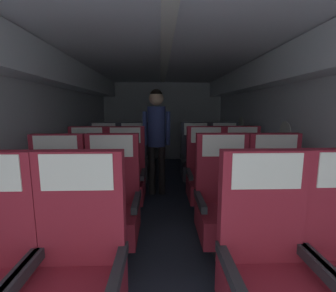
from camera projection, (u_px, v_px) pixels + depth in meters
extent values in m
cube|color=#2D3342|center=(166.00, 213.00, 3.15)|extent=(3.37, 7.13, 0.02)
cube|color=silver|center=(39.00, 135.00, 2.94)|extent=(0.08, 6.73, 2.07)
cube|color=silver|center=(288.00, 134.00, 3.04)|extent=(0.08, 6.73, 2.07)
cube|color=silver|center=(166.00, 49.00, 2.83)|extent=(3.25, 6.73, 0.06)
cube|color=silver|center=(163.00, 121.00, 6.33)|extent=(3.25, 0.06, 2.07)
cube|color=silver|center=(50.00, 67.00, 2.82)|extent=(0.32, 6.46, 0.36)
cube|color=silver|center=(278.00, 69.00, 2.91)|extent=(0.32, 6.46, 0.36)
cube|color=white|center=(166.00, 53.00, 2.83)|extent=(0.12, 6.06, 0.02)
cylinder|color=white|center=(285.00, 131.00, 3.03)|extent=(0.01, 0.26, 0.26)
cylinder|color=white|center=(241.00, 123.00, 4.69)|extent=(0.01, 0.26, 0.26)
cube|color=#28282D|center=(19.00, 273.00, 1.16)|extent=(0.05, 0.43, 0.06)
cube|color=maroon|center=(82.00, 208.00, 1.34)|extent=(0.48, 0.09, 0.66)
cube|color=#28282D|center=(118.00, 270.00, 1.18)|extent=(0.05, 0.43, 0.06)
cube|color=#28282D|center=(24.00, 272.00, 1.16)|extent=(0.05, 0.43, 0.06)
cube|color=silver|center=(77.00, 172.00, 1.25)|extent=(0.39, 0.01, 0.20)
cube|color=#28282D|center=(322.00, 266.00, 1.21)|extent=(0.05, 0.43, 0.06)
cube|color=maroon|center=(261.00, 206.00, 1.36)|extent=(0.48, 0.09, 0.66)
cube|color=#28282D|center=(320.00, 267.00, 1.20)|extent=(0.05, 0.43, 0.06)
cube|color=#28282D|center=(230.00, 269.00, 1.18)|extent=(0.05, 0.43, 0.06)
cube|color=silver|center=(267.00, 171.00, 1.27)|extent=(0.39, 0.01, 0.20)
cube|color=#38383D|center=(55.00, 251.00, 2.08)|extent=(0.17, 0.18, 0.24)
cube|color=maroon|center=(53.00, 226.00, 2.05)|extent=(0.48, 0.51, 0.24)
cube|color=maroon|center=(60.00, 169.00, 2.18)|extent=(0.48, 0.09, 0.66)
cube|color=#28282D|center=(79.00, 203.00, 2.02)|extent=(0.05, 0.43, 0.06)
cube|color=#28282D|center=(24.00, 203.00, 2.01)|extent=(0.05, 0.43, 0.06)
cube|color=silver|center=(55.00, 147.00, 2.10)|extent=(0.39, 0.01, 0.20)
cube|color=#38383D|center=(112.00, 249.00, 2.12)|extent=(0.17, 0.18, 0.24)
cube|color=maroon|center=(111.00, 224.00, 2.08)|extent=(0.48, 0.51, 0.24)
cube|color=maroon|center=(114.00, 169.00, 2.22)|extent=(0.48, 0.09, 0.66)
cube|color=#28282D|center=(137.00, 201.00, 2.06)|extent=(0.05, 0.43, 0.06)
cube|color=#28282D|center=(83.00, 202.00, 2.04)|extent=(0.05, 0.43, 0.06)
cube|color=silver|center=(112.00, 146.00, 2.13)|extent=(0.39, 0.01, 0.20)
cube|color=#38383D|center=(277.00, 247.00, 2.15)|extent=(0.17, 0.18, 0.24)
cube|color=maroon|center=(279.00, 222.00, 2.11)|extent=(0.48, 0.51, 0.24)
cube|color=maroon|center=(272.00, 168.00, 2.25)|extent=(0.48, 0.09, 0.66)
cube|color=#28282D|center=(307.00, 200.00, 2.09)|extent=(0.05, 0.43, 0.06)
cube|color=#28282D|center=(255.00, 200.00, 2.07)|extent=(0.05, 0.43, 0.06)
cube|color=silver|center=(276.00, 146.00, 2.16)|extent=(0.39, 0.01, 0.20)
cube|color=#38383D|center=(224.00, 247.00, 2.15)|extent=(0.17, 0.18, 0.24)
cube|color=maroon|center=(225.00, 222.00, 2.11)|extent=(0.48, 0.51, 0.24)
cube|color=maroon|center=(221.00, 168.00, 2.24)|extent=(0.48, 0.09, 0.66)
cube|color=#28282D|center=(252.00, 200.00, 2.08)|extent=(0.05, 0.43, 0.06)
cube|color=#28282D|center=(200.00, 201.00, 2.07)|extent=(0.05, 0.43, 0.06)
cube|color=silver|center=(223.00, 146.00, 2.16)|extent=(0.39, 0.01, 0.20)
cube|color=#38383D|center=(87.00, 208.00, 2.99)|extent=(0.17, 0.18, 0.24)
cube|color=maroon|center=(86.00, 190.00, 2.95)|extent=(0.48, 0.51, 0.24)
cube|color=maroon|center=(89.00, 152.00, 3.08)|extent=(0.48, 0.09, 0.66)
cube|color=#28282D|center=(104.00, 174.00, 2.92)|extent=(0.05, 0.43, 0.06)
cube|color=#28282D|center=(66.00, 174.00, 2.91)|extent=(0.05, 0.43, 0.06)
cube|color=silver|center=(87.00, 135.00, 3.00)|extent=(0.39, 0.01, 0.20)
cube|color=#38383D|center=(125.00, 208.00, 2.99)|extent=(0.17, 0.18, 0.24)
cube|color=maroon|center=(125.00, 190.00, 2.95)|extent=(0.48, 0.51, 0.24)
cube|color=maroon|center=(126.00, 152.00, 3.08)|extent=(0.48, 0.09, 0.66)
cube|color=#28282D|center=(143.00, 174.00, 2.92)|extent=(0.05, 0.43, 0.06)
cube|color=#28282D|center=(106.00, 174.00, 2.91)|extent=(0.05, 0.43, 0.06)
cube|color=silver|center=(125.00, 135.00, 3.00)|extent=(0.39, 0.01, 0.20)
cube|color=#38383D|center=(243.00, 206.00, 3.05)|extent=(0.17, 0.18, 0.24)
cube|color=maroon|center=(244.00, 188.00, 3.01)|extent=(0.48, 0.51, 0.24)
cube|color=maroon|center=(240.00, 151.00, 3.14)|extent=(0.48, 0.09, 0.66)
cube|color=#28282D|center=(263.00, 172.00, 2.98)|extent=(0.05, 0.43, 0.06)
cube|color=#28282D|center=(227.00, 173.00, 2.97)|extent=(0.05, 0.43, 0.06)
cube|color=silver|center=(242.00, 135.00, 3.06)|extent=(0.39, 0.01, 0.20)
cube|color=#38383D|center=(207.00, 207.00, 3.02)|extent=(0.17, 0.18, 0.24)
cube|color=maroon|center=(207.00, 189.00, 2.98)|extent=(0.48, 0.51, 0.24)
cube|color=maroon|center=(205.00, 151.00, 3.12)|extent=(0.48, 0.09, 0.66)
cube|color=#28282D|center=(226.00, 173.00, 2.96)|extent=(0.05, 0.43, 0.06)
cube|color=#28282D|center=(189.00, 173.00, 2.94)|extent=(0.05, 0.43, 0.06)
cube|color=silver|center=(206.00, 135.00, 3.03)|extent=(0.39, 0.01, 0.20)
cube|color=#38383D|center=(104.00, 185.00, 3.86)|extent=(0.17, 0.18, 0.24)
cube|color=#33333D|center=(103.00, 171.00, 3.83)|extent=(0.48, 0.51, 0.24)
cube|color=#33333D|center=(105.00, 142.00, 3.96)|extent=(0.48, 0.09, 0.66)
cube|color=#28282D|center=(117.00, 159.00, 3.80)|extent=(0.05, 0.43, 0.06)
cube|color=#28282D|center=(88.00, 159.00, 3.79)|extent=(0.05, 0.43, 0.06)
cube|color=silver|center=(104.00, 129.00, 3.88)|extent=(0.39, 0.01, 0.20)
cube|color=#38383D|center=(133.00, 185.00, 3.88)|extent=(0.17, 0.18, 0.24)
cube|color=#33333D|center=(133.00, 171.00, 3.84)|extent=(0.48, 0.51, 0.24)
cube|color=#33333D|center=(134.00, 142.00, 3.98)|extent=(0.48, 0.09, 0.66)
cube|color=#28282D|center=(147.00, 158.00, 3.82)|extent=(0.05, 0.43, 0.06)
cube|color=#28282D|center=(118.00, 159.00, 3.80)|extent=(0.05, 0.43, 0.06)
cube|color=silver|center=(133.00, 129.00, 3.89)|extent=(0.39, 0.01, 0.20)
cube|color=#38383D|center=(225.00, 184.00, 3.93)|extent=(0.17, 0.18, 0.24)
cube|color=#33333D|center=(226.00, 170.00, 3.89)|extent=(0.48, 0.51, 0.24)
cube|color=#33333D|center=(223.00, 142.00, 4.02)|extent=(0.48, 0.09, 0.66)
cube|color=#28282D|center=(240.00, 158.00, 3.86)|extent=(0.05, 0.43, 0.06)
cube|color=#28282D|center=(212.00, 158.00, 3.85)|extent=(0.05, 0.43, 0.06)
cube|color=silver|center=(225.00, 129.00, 3.94)|extent=(0.39, 0.01, 0.20)
cube|color=#38383D|center=(196.00, 184.00, 3.92)|extent=(0.17, 0.18, 0.24)
cube|color=#33333D|center=(196.00, 171.00, 3.88)|extent=(0.48, 0.51, 0.24)
cube|color=#33333D|center=(195.00, 142.00, 4.01)|extent=(0.48, 0.09, 0.66)
cube|color=#28282D|center=(211.00, 158.00, 3.85)|extent=(0.05, 0.43, 0.06)
cube|color=#28282D|center=(182.00, 158.00, 3.84)|extent=(0.05, 0.43, 0.06)
cube|color=silver|center=(196.00, 129.00, 3.93)|extent=(0.39, 0.01, 0.20)
cylinder|color=black|center=(152.00, 170.00, 3.76)|extent=(0.11, 0.11, 0.79)
cylinder|color=black|center=(162.00, 170.00, 3.77)|extent=(0.11, 0.11, 0.79)
cylinder|color=navy|center=(156.00, 126.00, 3.66)|extent=(0.28, 0.28, 0.62)
cylinder|color=navy|center=(145.00, 128.00, 3.66)|extent=(0.07, 0.07, 0.52)
cylinder|color=navy|center=(168.00, 128.00, 3.67)|extent=(0.07, 0.07, 0.52)
sphere|color=tan|center=(156.00, 98.00, 3.59)|extent=(0.22, 0.22, 0.22)
sphere|color=black|center=(156.00, 95.00, 3.58)|extent=(0.19, 0.19, 0.19)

